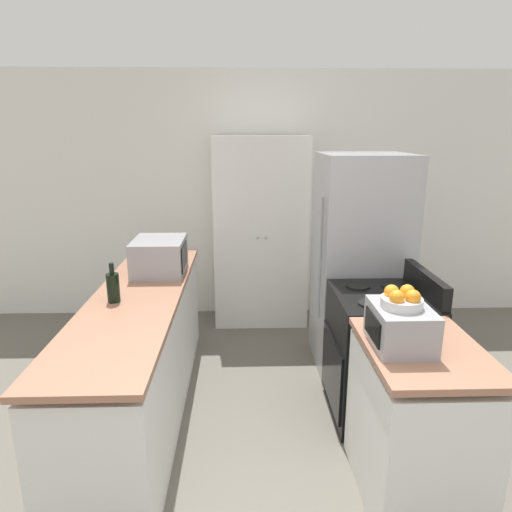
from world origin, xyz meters
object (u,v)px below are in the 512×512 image
(microwave, at_px, (160,256))
(fruit_bowl, at_px, (402,299))
(stove, at_px, (378,354))
(toaster_oven, at_px, (400,326))
(wine_bottle, at_px, (113,287))
(pantry_cabinet, at_px, (261,232))
(refrigerator, at_px, (360,263))

(microwave, relative_size, fruit_bowl, 2.26)
(stove, bearing_deg, fruit_bowl, -101.53)
(toaster_oven, bearing_deg, wine_bottle, 157.21)
(wine_bottle, xyz_separation_m, fruit_bowl, (1.65, -0.70, 0.16))
(pantry_cabinet, bearing_deg, toaster_oven, -76.03)
(wine_bottle, height_order, fruit_bowl, fruit_bowl)
(pantry_cabinet, xyz_separation_m, wine_bottle, (-1.04, -1.78, 0.03))
(stove, xyz_separation_m, microwave, (-1.61, 0.57, 0.58))
(toaster_oven, xyz_separation_m, fruit_bowl, (-0.01, -0.01, 0.15))
(pantry_cabinet, xyz_separation_m, refrigerator, (0.80, -0.94, -0.06))
(microwave, distance_m, toaster_oven, 1.98)
(pantry_cabinet, distance_m, stove, 1.94)
(stove, distance_m, microwave, 1.81)
(stove, relative_size, fruit_bowl, 5.03)
(wine_bottle, bearing_deg, stove, 2.27)
(pantry_cabinet, distance_m, toaster_oven, 2.55)
(stove, distance_m, fruit_bowl, 1.06)
(stove, height_order, microwave, microwave)
(refrigerator, distance_m, fruit_bowl, 1.58)
(refrigerator, relative_size, wine_bottle, 6.89)
(refrigerator, relative_size, toaster_oven, 4.93)
(stove, relative_size, wine_bottle, 4.03)
(stove, height_order, fruit_bowl, fruit_bowl)
(microwave, xyz_separation_m, fruit_bowl, (1.45, -1.35, 0.13))
(microwave, bearing_deg, fruit_bowl, -42.77)
(pantry_cabinet, distance_m, refrigerator, 1.24)
(pantry_cabinet, relative_size, stove, 1.83)
(microwave, relative_size, wine_bottle, 1.81)
(stove, xyz_separation_m, toaster_oven, (-0.15, -0.77, 0.55))
(refrigerator, height_order, microwave, refrigerator)
(pantry_cabinet, relative_size, wine_bottle, 7.38)
(fruit_bowl, bearing_deg, refrigerator, 82.86)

